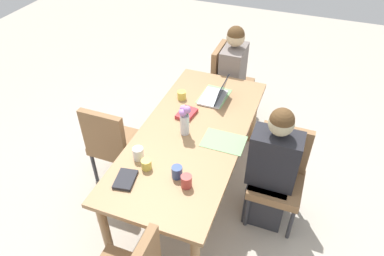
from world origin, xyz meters
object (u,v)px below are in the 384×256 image
Objects in this scene: book_blue_cover at (125,179)px; book_red_cover at (187,114)px; flower_vase at (185,118)px; laptop_head_left_left_near at (216,95)px; coffee_mug_near_left at (182,95)px; coffee_mug_centre_right at (138,153)px; coffee_mug_far_left at (186,181)px; chair_head_left_left_near at (227,79)px; chair_far_left_mid at (279,171)px; coffee_mug_near_right at (177,172)px; coffee_mug_centre_left at (146,164)px; person_head_left_left_near at (232,81)px; chair_near_right_near at (113,141)px; dining_table at (192,139)px; person_far_left_mid at (271,173)px.

book_red_cover is at bearing 161.83° from book_blue_cover.
flower_vase is 0.94× the size of laptop_head_left_left_near.
coffee_mug_near_left is 0.90m from coffee_mug_centre_right.
coffee_mug_near_left is 0.83× the size of coffee_mug_far_left.
chair_head_left_left_near reaches higher than coffee_mug_near_left.
chair_far_left_mid is 0.95m from coffee_mug_near_right.
coffee_mug_near_left is at bearing -70.84° from laptop_head_left_left_near.
laptop_head_left_left_near is 1.11m from coffee_mug_centre_left.
person_head_left_left_near is 1.82m from coffee_mug_near_right.
chair_near_right_near is at bearing -40.09° from coffee_mug_near_left.
chair_far_left_mid is at bearing 95.85° from chair_near_right_near.
coffee_mug_near_right is 0.77m from book_red_cover.
book_blue_cover is at bearing -76.12° from coffee_mug_far_left.
person_head_left_left_near reaches higher than coffee_mug_near_right.
coffee_mug_far_left is (0.06, 0.36, 0.01)m from coffee_mug_centre_left.
dining_table is 0.55m from coffee_mug_centre_right.
coffee_mug_near_right reaches higher than coffee_mug_centre_left.
laptop_head_left_left_near is 1.60× the size of book_blue_cover.
person_head_left_left_near is at bearing 173.63° from coffee_mug_centre_left.
laptop_head_left_left_near is 1.06m from coffee_mug_centre_right.
coffee_mug_centre_left is at bearing 54.79° from coffee_mug_centre_right.
laptop_head_left_left_near is at bearing 162.33° from coffee_mug_centre_right.
coffee_mug_centre_right is (0.49, -1.08, 0.29)m from chair_far_left_mid.
coffee_mug_near_left is at bearing -174.25° from coffee_mug_centre_left.
coffee_mug_near_left is 1.15m from book_blue_cover.
flower_vase is 2.91× the size of coffee_mug_far_left.
chair_head_left_left_near is at bearing 176.12° from coffee_mug_centre_left.
chair_near_right_near is 10.57× the size of coffee_mug_near_left.
chair_far_left_mid is 4.50× the size of book_blue_cover.
person_head_left_left_near is at bearing 150.71° from chair_near_right_near.
coffee_mug_far_left is (0.47, 0.94, 0.29)m from chair_near_right_near.
book_red_cover is (-0.81, -0.31, -0.03)m from coffee_mug_far_left.
coffee_mug_near_right is at bearing 2.21° from laptop_head_left_left_near.
dining_table is 24.58× the size of coffee_mug_centre_left.
coffee_mug_near_right is 0.37m from coffee_mug_centre_right.
person_head_left_left_near is at bearing -148.12° from chair_far_left_mid.
coffee_mug_near_right is (0.53, 0.08, 0.13)m from dining_table.
dining_table is 0.81m from chair_far_left_mid.
flower_vase is 0.49m from coffee_mug_centre_right.
coffee_mug_centre_right is 0.53× the size of book_red_cover.
person_far_left_mid reaches higher than coffee_mug_near_left.
dining_table is 0.63m from coffee_mug_far_left.
laptop_head_left_left_near is 0.38m from book_red_cover.
coffee_mug_near_left is (0.11, -0.31, -0.00)m from laptop_head_left_left_near.
coffee_mug_far_left is at bearing 23.59° from coffee_mug_near_left.
chair_head_left_left_near and chair_near_right_near have the same top height.
chair_far_left_mid is 4.50× the size of book_red_cover.
chair_near_right_near is 0.97m from coffee_mug_near_right.
chair_near_right_near is 8.50× the size of coffee_mug_centre_right.
flower_vase is 1.50× the size of book_red_cover.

